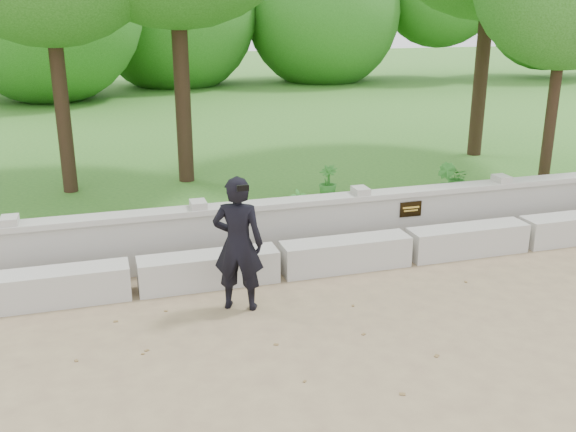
# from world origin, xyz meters

# --- Properties ---
(ground) EXTENTS (80.00, 80.00, 0.00)m
(ground) POSITION_xyz_m (0.00, 0.00, 0.00)
(ground) COLOR #927F59
(ground) RESTS_ON ground
(lawn) EXTENTS (40.00, 22.00, 0.25)m
(lawn) POSITION_xyz_m (0.00, 14.00, 0.12)
(lawn) COLOR #306624
(lawn) RESTS_ON ground
(concrete_bench) EXTENTS (11.90, 0.45, 0.45)m
(concrete_bench) POSITION_xyz_m (0.00, 1.90, 0.22)
(concrete_bench) COLOR #ABA8A1
(concrete_bench) RESTS_ON ground
(parapet_wall) EXTENTS (12.50, 0.35, 0.90)m
(parapet_wall) POSITION_xyz_m (0.00, 2.60, 0.46)
(parapet_wall) COLOR #A19E98
(parapet_wall) RESTS_ON ground
(man_main) EXTENTS (0.74, 0.69, 1.72)m
(man_main) POSITION_xyz_m (-2.76, 1.10, 0.86)
(man_main) COLOR black
(man_main) RESTS_ON ground
(shrub_a) EXTENTS (0.35, 0.28, 0.58)m
(shrub_a) POSITION_xyz_m (-1.26, 3.30, 0.54)
(shrub_a) COLOR #307A29
(shrub_a) RESTS_ON lawn
(shrub_b) EXTENTS (0.35, 0.41, 0.67)m
(shrub_b) POSITION_xyz_m (1.75, 3.90, 0.59)
(shrub_b) COLOR #307A29
(shrub_b) RESTS_ON lawn
(shrub_c) EXTENTS (0.64, 0.65, 0.54)m
(shrub_c) POSITION_xyz_m (2.23, 4.30, 0.52)
(shrub_c) COLOR #307A29
(shrub_c) RESTS_ON lawn
(shrub_d) EXTENTS (0.45, 0.45, 0.60)m
(shrub_d) POSITION_xyz_m (-0.26, 4.67, 0.55)
(shrub_d) COLOR #307A29
(shrub_d) RESTS_ON lawn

